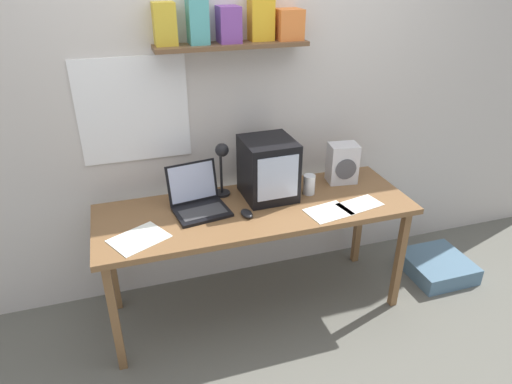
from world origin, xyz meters
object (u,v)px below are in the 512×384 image
(space_heater, at_px, (342,163))
(printed_handout, at_px, (139,239))
(desk_lamp, at_px, (222,161))
(floor_cushion, at_px, (437,266))
(loose_paper_near_laptop, at_px, (360,205))
(crt_monitor, at_px, (268,169))
(corner_desk, at_px, (256,216))
(juice_glass, at_px, (309,185))
(laptop, at_px, (198,199))
(open_notebook, at_px, (329,212))
(computer_mouse, at_px, (247,214))

(space_heater, relative_size, printed_handout, 0.75)
(desk_lamp, xyz_separation_m, floor_cushion, (1.53, -0.25, -0.93))
(desk_lamp, bearing_deg, loose_paper_near_laptop, -23.16)
(crt_monitor, relative_size, floor_cushion, 0.85)
(desk_lamp, height_order, floor_cushion, desk_lamp)
(corner_desk, bearing_deg, juice_glass, 10.16)
(floor_cushion, bearing_deg, crt_monitor, 171.59)
(floor_cushion, bearing_deg, corner_desk, 177.14)
(desk_lamp, relative_size, loose_paper_near_laptop, 1.26)
(laptop, bearing_deg, floor_cushion, -13.93)
(juice_glass, height_order, open_notebook, juice_glass)
(open_notebook, bearing_deg, floor_cushion, 6.98)
(desk_lamp, xyz_separation_m, juice_glass, (0.52, -0.12, -0.18))
(desk_lamp, relative_size, floor_cushion, 0.83)
(juice_glass, distance_m, computer_mouse, 0.48)
(desk_lamp, distance_m, loose_paper_near_laptop, 0.87)
(desk_lamp, height_order, printed_handout, desk_lamp)
(floor_cushion, bearing_deg, printed_handout, -177.94)
(open_notebook, bearing_deg, laptop, 158.84)
(corner_desk, distance_m, crt_monitor, 0.30)
(corner_desk, relative_size, computer_mouse, 16.81)
(juice_glass, bearing_deg, printed_handout, -168.87)
(computer_mouse, bearing_deg, printed_handout, -174.58)
(juice_glass, bearing_deg, floor_cushion, -7.65)
(space_heater, height_order, printed_handout, space_heater)
(desk_lamp, height_order, juice_glass, desk_lamp)
(crt_monitor, relative_size, loose_paper_near_laptop, 1.29)
(corner_desk, distance_m, open_notebook, 0.43)
(desk_lamp, bearing_deg, corner_desk, -48.40)
(corner_desk, bearing_deg, space_heater, 14.35)
(corner_desk, xyz_separation_m, computer_mouse, (-0.08, -0.08, 0.08))
(corner_desk, bearing_deg, loose_paper_near_laptop, -15.24)
(desk_lamp, relative_size, juice_glass, 2.87)
(crt_monitor, bearing_deg, laptop, -177.69)
(printed_handout, bearing_deg, crt_monitor, 17.84)
(corner_desk, bearing_deg, laptop, 165.19)
(loose_paper_near_laptop, bearing_deg, open_notebook, -173.29)
(laptop, bearing_deg, space_heater, -4.17)
(computer_mouse, relative_size, floor_cushion, 0.26)
(crt_monitor, distance_m, juice_glass, 0.29)
(juice_glass, relative_size, space_heater, 0.48)
(corner_desk, relative_size, open_notebook, 6.81)
(corner_desk, distance_m, floor_cushion, 1.51)
(corner_desk, distance_m, juice_glass, 0.39)
(crt_monitor, height_order, juice_glass, crt_monitor)
(juice_glass, bearing_deg, corner_desk, -169.84)
(computer_mouse, bearing_deg, desk_lamp, 105.04)
(space_heater, bearing_deg, floor_cushion, -10.15)
(laptop, bearing_deg, computer_mouse, -43.46)
(crt_monitor, xyz_separation_m, desk_lamp, (-0.27, 0.07, 0.06))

